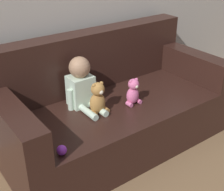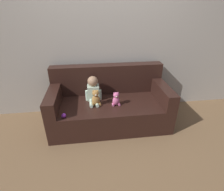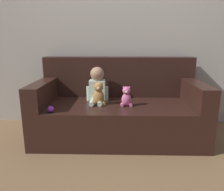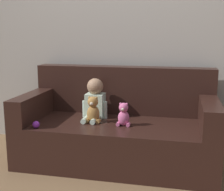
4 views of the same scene
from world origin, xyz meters
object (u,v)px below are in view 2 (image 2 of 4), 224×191
(plush_toy_side, at_px, (116,99))
(toy_ball, at_px, (64,115))
(teddy_bear_brown, at_px, (96,98))
(person_baby, at_px, (93,90))
(couch, at_px, (109,104))

(plush_toy_side, relative_size, toy_ball, 3.42)
(plush_toy_side, bearing_deg, teddy_bear_brown, 172.01)
(person_baby, height_order, plush_toy_side, person_baby)
(couch, bearing_deg, person_baby, 171.61)
(person_baby, relative_size, toy_ball, 6.25)
(teddy_bear_brown, bearing_deg, couch, 32.60)
(teddy_bear_brown, distance_m, toy_ball, 0.52)
(person_baby, bearing_deg, plush_toy_side, -33.35)
(person_baby, distance_m, teddy_bear_brown, 0.18)
(person_baby, distance_m, toy_ball, 0.61)
(couch, height_order, teddy_bear_brown, couch)
(couch, xyz_separation_m, teddy_bear_brown, (-0.21, -0.13, 0.20))
(person_baby, bearing_deg, couch, -8.39)
(toy_ball, bearing_deg, teddy_bear_brown, 31.60)
(couch, height_order, plush_toy_side, couch)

